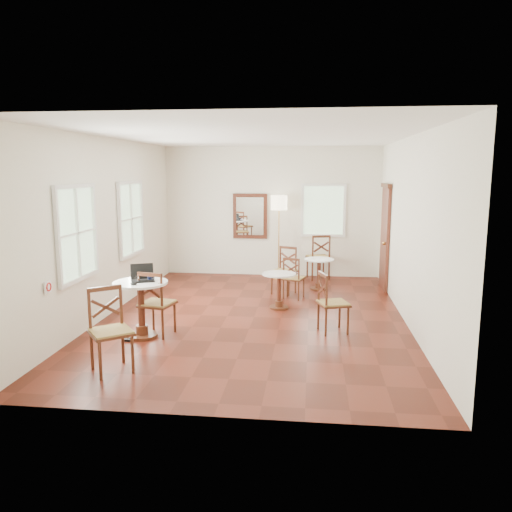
{
  "coord_description": "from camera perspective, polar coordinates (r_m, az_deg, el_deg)",
  "views": [
    {
      "loc": [
        0.96,
        -8.1,
        2.45
      ],
      "look_at": [
        0.0,
        0.3,
        1.0
      ],
      "focal_mm": 34.96,
      "sensor_mm": 36.0,
      "label": 1
    }
  ],
  "objects": [
    {
      "name": "navy_mug",
      "position": [
        7.54,
        -12.02,
        -2.45
      ],
      "size": [
        0.11,
        0.07,
        0.09
      ],
      "color": "black",
      "rests_on": "cafe_table_near"
    },
    {
      "name": "floor_lamp",
      "position": [
        11.3,
        2.65,
        5.47
      ],
      "size": [
        0.37,
        0.37,
        1.9
      ],
      "color": "#BF8C3F",
      "rests_on": "ground"
    },
    {
      "name": "cafe_table_mid",
      "position": [
        8.95,
        2.65,
        -3.53
      ],
      "size": [
        0.61,
        0.61,
        0.64
      ],
      "color": "#4F2513",
      "rests_on": "ground"
    },
    {
      "name": "chair_mid_a",
      "position": [
        9.64,
        4.29,
        -2.52
      ],
      "size": [
        0.47,
        0.47,
        0.82
      ],
      "rotation": [
        0.0,
        0.0,
        2.84
      ],
      "color": "#4F2513",
      "rests_on": "ground"
    },
    {
      "name": "chair_back_a",
      "position": [
        11.41,
        7.18,
        -0.1
      ],
      "size": [
        0.6,
        0.6,
        1.04
      ],
      "rotation": [
        0.0,
        0.0,
        3.44
      ],
      "color": "#4F2513",
      "rests_on": "ground"
    },
    {
      "name": "power_adapter",
      "position": [
        7.57,
        -14.48,
        -9.31
      ],
      "size": [
        0.09,
        0.06,
        0.04
      ],
      "primitive_type": "cube",
      "color": "black",
      "rests_on": "ground"
    },
    {
      "name": "laptop",
      "position": [
        7.57,
        -12.86,
        -2.31
      ],
      "size": [
        0.42,
        0.39,
        0.24
      ],
      "rotation": [
        0.0,
        0.0,
        0.4
      ],
      "color": "black",
      "rests_on": "cafe_table_near"
    },
    {
      "name": "chair_near_b",
      "position": [
        6.43,
        -16.33,
        -8.17
      ],
      "size": [
        0.67,
        0.67,
        1.04
      ],
      "rotation": [
        0.0,
        0.0,
        0.67
      ],
      "color": "#4F2513",
      "rests_on": "ground"
    },
    {
      "name": "room_shell",
      "position": [
        8.45,
        -0.43,
        5.93
      ],
      "size": [
        5.02,
        7.02,
        3.01
      ],
      "color": "white",
      "rests_on": "ground"
    },
    {
      "name": "chair_mid_b",
      "position": [
        7.71,
        8.66,
        -5.31
      ],
      "size": [
        0.54,
        0.54,
        0.93
      ],
      "rotation": [
        0.0,
        0.0,
        1.89
      ],
      "color": "#4F2513",
      "rests_on": "ground"
    },
    {
      "name": "cafe_table_near",
      "position": [
        7.58,
        -13.01,
        -5.25
      ],
      "size": [
        0.8,
        0.8,
        0.84
      ],
      "color": "#4F2513",
      "rests_on": "ground"
    },
    {
      "name": "water_glass",
      "position": [
        7.44,
        -13.51,
        -2.61
      ],
      "size": [
        0.06,
        0.06,
        0.1
      ],
      "primitive_type": "cylinder",
      "color": "white",
      "rests_on": "cafe_table_near"
    },
    {
      "name": "cafe_table_back",
      "position": [
        10.43,
        7.21,
        -1.67
      ],
      "size": [
        0.61,
        0.61,
        0.65
      ],
      "color": "#4F2513",
      "rests_on": "ground"
    },
    {
      "name": "ground",
      "position": [
        8.51,
        -0.23,
        -6.99
      ],
      "size": [
        7.0,
        7.0,
        0.0
      ],
      "primitive_type": "plane",
      "color": "#53190E",
      "rests_on": "ground"
    },
    {
      "name": "chair_back_b",
      "position": [
        10.02,
        3.27,
        -1.68
      ],
      "size": [
        0.57,
        0.57,
        0.94
      ],
      "rotation": [
        0.0,
        0.0,
        -0.43
      ],
      "color": "#4F2513",
      "rests_on": "ground"
    },
    {
      "name": "chair_near_a",
      "position": [
        7.62,
        -11.34,
        -5.33
      ],
      "size": [
        0.54,
        0.54,
        0.99
      ],
      "rotation": [
        0.0,
        0.0,
        2.93
      ],
      "color": "#4F2513",
      "rests_on": "ground"
    },
    {
      "name": "mouse",
      "position": [
        7.3,
        -13.83,
        -3.11
      ],
      "size": [
        0.11,
        0.09,
        0.04
      ],
      "primitive_type": "ellipsoid",
      "rotation": [
        0.0,
        0.0,
        0.31
      ],
      "color": "black",
      "rests_on": "cafe_table_near"
    }
  ]
}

